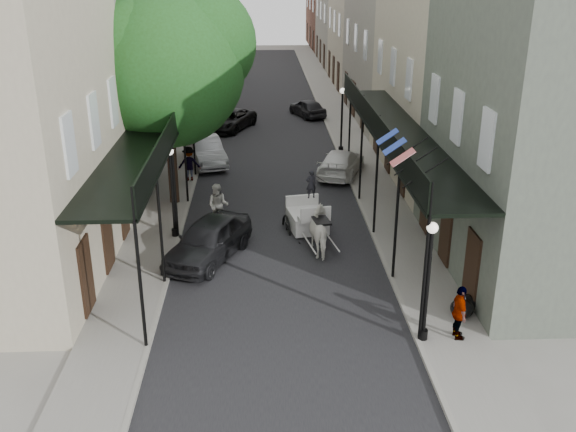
{
  "coord_description": "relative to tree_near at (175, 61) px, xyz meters",
  "views": [
    {
      "loc": [
        -0.59,
        -18.04,
        10.49
      ],
      "look_at": [
        0.4,
        4.24,
        1.6
      ],
      "focal_mm": 40.0,
      "sensor_mm": 36.0,
      "label": 1
    }
  ],
  "objects": [
    {
      "name": "building_row_left",
      "position": [
        -4.4,
        19.82,
        -1.24
      ],
      "size": [
        5.0,
        80.0,
        10.5
      ],
      "primitive_type": "cube",
      "color": "#AFA58C",
      "rests_on": "ground"
    },
    {
      "name": "gallery_left",
      "position": [
        -0.59,
        -3.2,
        -2.44
      ],
      "size": [
        2.2,
        18.05,
        4.88
      ],
      "color": "black",
      "rests_on": "sidewalk_left"
    },
    {
      "name": "car_left_far",
      "position": [
        1.6,
        13.82,
        -5.84
      ],
      "size": [
        3.86,
        5.17,
        1.31
      ],
      "primitive_type": "imported",
      "rotation": [
        0.0,
        0.0,
        -0.41
      ],
      "color": "black",
      "rests_on": "ground"
    },
    {
      "name": "trash_bags",
      "position": [
        9.91,
        -10.84,
        -6.08
      ],
      "size": [
        0.99,
        1.14,
        0.62
      ],
      "color": "black",
      "rests_on": "sidewalk_right"
    },
    {
      "name": "road",
      "position": [
        4.2,
        9.82,
        -6.48
      ],
      "size": [
        8.0,
        90.0,
        0.01
      ],
      "primitive_type": "cube",
      "color": "black",
      "rests_on": "ground"
    },
    {
      "name": "sidewalk_left",
      "position": [
        -0.8,
        9.82,
        -6.43
      ],
      "size": [
        2.2,
        90.0,
        0.12
      ],
      "primitive_type": "cube",
      "color": "gray",
      "rests_on": "ground"
    },
    {
      "name": "building_row_right",
      "position": [
        12.8,
        19.82,
        -1.24
      ],
      "size": [
        5.0,
        80.0,
        10.5
      ],
      "primitive_type": "cube",
      "color": "gray",
      "rests_on": "ground"
    },
    {
      "name": "horse",
      "position": [
        5.91,
        -5.76,
        -5.65
      ],
      "size": [
        1.26,
        2.13,
        1.68
      ],
      "primitive_type": "imported",
      "rotation": [
        0.0,
        0.0,
        3.33
      ],
      "color": "white",
      "rests_on": "ground"
    },
    {
      "name": "sidewalk_right",
      "position": [
        9.2,
        9.82,
        -6.43
      ],
      "size": [
        2.2,
        90.0,
        0.12
      ],
      "primitive_type": "cube",
      "color": "gray",
      "rests_on": "ground"
    },
    {
      "name": "carriage",
      "position": [
        5.43,
        -3.18,
        -5.39
      ],
      "size": [
        1.98,
        2.7,
        2.82
      ],
      "rotation": [
        0.0,
        0.0,
        0.19
      ],
      "color": "black",
      "rests_on": "ground"
    },
    {
      "name": "lamppost_right_near",
      "position": [
        8.3,
        -12.18,
        -4.44
      ],
      "size": [
        0.32,
        0.32,
        3.71
      ],
      "color": "black",
      "rests_on": "sidewalk_right"
    },
    {
      "name": "ground",
      "position": [
        4.2,
        -10.18,
        -6.49
      ],
      "size": [
        140.0,
        140.0,
        0.0
      ],
      "primitive_type": "plane",
      "color": "gray",
      "rests_on": "ground"
    },
    {
      "name": "pedestrian_walking",
      "position": [
        1.79,
        -2.92,
        -5.56
      ],
      "size": [
        1.01,
        0.85,
        1.86
      ],
      "primitive_type": "imported",
      "rotation": [
        0.0,
        0.0,
        -0.18
      ],
      "color": "#B7B7AD",
      "rests_on": "ground"
    },
    {
      "name": "pedestrian_sidewalk_right",
      "position": [
        9.32,
        -12.18,
        -5.52
      ],
      "size": [
        0.43,
        1.0,
        1.69
      ],
      "primitive_type": "imported",
      "rotation": [
        0.0,
        0.0,
        1.56
      ],
      "color": "gray",
      "rests_on": "sidewalk_right"
    },
    {
      "name": "tree_far",
      "position": [
        -0.05,
        14.0,
        -0.65
      ],
      "size": [
        6.45,
        6.0,
        8.61
      ],
      "color": "#382619",
      "rests_on": "sidewalk_left"
    },
    {
      "name": "car_left_mid",
      "position": [
        0.6,
        6.05,
        -5.74
      ],
      "size": [
        2.74,
        4.8,
        1.5
      ],
      "primitive_type": "imported",
      "rotation": [
        0.0,
        0.0,
        0.27
      ],
      "color": "#97989C",
      "rests_on": "ground"
    },
    {
      "name": "gallery_right",
      "position": [
        8.99,
        -3.2,
        -2.44
      ],
      "size": [
        2.2,
        18.05,
        4.88
      ],
      "color": "black",
      "rests_on": "sidewalk_right"
    },
    {
      "name": "tree_near",
      "position": [
        0.0,
        0.0,
        0.0
      ],
      "size": [
        7.31,
        6.8,
        9.63
      ],
      "color": "#382619",
      "rests_on": "sidewalk_left"
    },
    {
      "name": "pedestrian_sidewalk_left",
      "position": [
        -0.0,
        2.93,
        -5.5
      ],
      "size": [
        1.18,
        0.74,
        1.74
      ],
      "primitive_type": "imported",
      "rotation": [
        0.0,
        0.0,
        3.23
      ],
      "color": "gray",
      "rests_on": "sidewalk_left"
    },
    {
      "name": "car_left_near",
      "position": [
        1.6,
        -6.18,
        -5.7
      ],
      "size": [
        3.58,
        4.97,
        1.57
      ],
      "primitive_type": "imported",
      "rotation": [
        0.0,
        0.0,
        -0.42
      ],
      "color": "black",
      "rests_on": "ground"
    },
    {
      "name": "lamppost_right_far",
      "position": [
        8.3,
        7.82,
        -4.44
      ],
      "size": [
        0.32,
        0.32,
        3.71
      ],
      "color": "black",
      "rests_on": "sidewalk_right"
    },
    {
      "name": "lamppost_left",
      "position": [
        0.1,
        -4.18,
        -4.44
      ],
      "size": [
        0.32,
        0.32,
        3.71
      ],
      "color": "black",
      "rests_on": "sidewalk_left"
    },
    {
      "name": "car_right_far",
      "position": [
        7.04,
        17.45,
        -5.84
      ],
      "size": [
        2.79,
        4.1,
        1.3
      ],
      "primitive_type": "imported",
      "rotation": [
        0.0,
        0.0,
        3.51
      ],
      "color": "black",
      "rests_on": "ground"
    },
    {
      "name": "car_right_near",
      "position": [
        7.8,
        3.82,
        -5.82
      ],
      "size": [
        3.21,
        4.93,
        1.33
      ],
      "primitive_type": "imported",
      "rotation": [
        0.0,
        0.0,
        2.82
      ],
      "color": "silver",
      "rests_on": "ground"
    }
  ]
}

